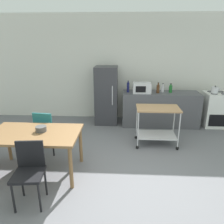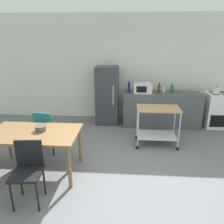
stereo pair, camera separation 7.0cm
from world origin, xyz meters
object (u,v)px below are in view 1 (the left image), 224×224
(dining_table, at_px, (34,137))
(bottle_vinegar, at_px, (171,89))
(microwave, at_px, (142,88))
(bottle_soda, at_px, (158,89))
(kettle, at_px, (215,90))
(chair_black, at_px, (29,169))
(kitchen_cart, at_px, (157,120))
(chair_teal, at_px, (46,129))
(stove_oven, at_px, (215,109))
(bottle_wine, at_px, (163,89))
(bottle_olive_oil, at_px, (128,87))
(refrigerator, at_px, (106,95))
(fruit_bowl, at_px, (41,129))

(dining_table, height_order, bottle_vinegar, bottle_vinegar)
(dining_table, xyz_separation_m, microwave, (1.94, 2.34, 0.36))
(bottle_soda, relative_size, kettle, 1.15)
(chair_black, relative_size, microwave, 1.93)
(dining_table, distance_m, kitchen_cart, 2.52)
(dining_table, xyz_separation_m, chair_teal, (-0.06, 0.70, -0.15))
(stove_oven, bearing_deg, bottle_vinegar, -179.80)
(dining_table, relative_size, bottle_wine, 6.41)
(microwave, height_order, bottle_soda, bottle_soda)
(bottle_vinegar, height_order, kettle, bottle_vinegar)
(stove_oven, distance_m, kettle, 0.57)
(kitchen_cart, height_order, bottle_olive_oil, bottle_olive_oil)
(kitchen_cart, bearing_deg, kettle, 35.19)
(kitchen_cart, xyz_separation_m, bottle_olive_oil, (-0.62, 1.18, 0.46))
(bottle_olive_oil, relative_size, microwave, 0.65)
(stove_oven, bearing_deg, bottle_olive_oil, -179.17)
(chair_black, height_order, chair_teal, same)
(refrigerator, bearing_deg, chair_black, -104.18)
(chair_black, distance_m, bottle_vinegar, 4.03)
(chair_teal, bearing_deg, fruit_bowl, 111.40)
(kitchen_cart, distance_m, kettle, 1.98)
(kitchen_cart, distance_m, microwave, 1.24)
(bottle_olive_oil, bearing_deg, chair_teal, -134.05)
(refrigerator, relative_size, fruit_bowl, 8.62)
(bottle_soda, xyz_separation_m, fruit_bowl, (-2.25, -2.28, -0.22))
(bottle_wine, relative_size, bottle_vinegar, 1.00)
(bottle_olive_oil, bearing_deg, chair_black, -114.21)
(dining_table, distance_m, refrigerator, 2.70)
(dining_table, relative_size, bottle_soda, 5.43)
(refrigerator, xyz_separation_m, bottle_wine, (1.49, -0.05, 0.22))
(stove_oven, xyz_separation_m, bottle_vinegar, (-1.21, -0.00, 0.55))
(kitchen_cart, distance_m, bottle_wine, 1.34)
(kitchen_cart, distance_m, bottle_vinegar, 1.37)
(bottle_soda, bearing_deg, kitchen_cart, -97.58)
(microwave, distance_m, fruit_bowl, 2.93)
(dining_table, relative_size, chair_black, 1.69)
(bottle_vinegar, bearing_deg, stove_oven, 0.20)
(refrigerator, bearing_deg, bottle_soda, -6.89)
(chair_black, distance_m, refrigerator, 3.32)
(dining_table, bearing_deg, kitchen_cart, 28.80)
(chair_black, xyz_separation_m, bottle_vinegar, (2.50, 3.12, 0.48))
(chair_black, xyz_separation_m, refrigerator, (0.81, 3.21, 0.26))
(chair_teal, xyz_separation_m, bottle_soda, (2.41, 1.65, 0.49))
(bottle_wine, distance_m, bottle_vinegar, 0.20)
(chair_black, relative_size, bottle_wine, 3.80)
(bottle_soda, distance_m, bottle_vinegar, 0.35)
(stove_oven, relative_size, bottle_wine, 3.93)
(refrigerator, height_order, microwave, refrigerator)
(refrigerator, height_order, bottle_olive_oil, refrigerator)
(kitchen_cart, height_order, bottle_vinegar, bottle_vinegar)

